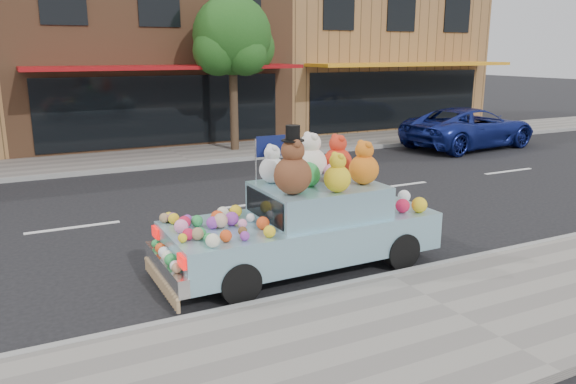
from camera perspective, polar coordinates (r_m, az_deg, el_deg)
ground at (r=12.91m, az=-3.12°, el=-1.22°), size 120.00×120.00×0.00m
near_sidewalk at (r=7.75m, az=17.01°, el=-12.16°), size 60.00×3.00×0.12m
far_sidewalk at (r=18.90m, az=-11.08°, el=3.64°), size 60.00×3.00×0.12m
near_kerb at (r=8.78m, az=10.24°, el=-8.52°), size 60.00×0.12×0.13m
far_kerb at (r=17.48m, az=-9.73°, el=2.88°), size 60.00×0.12×0.13m
storefront_mid at (r=23.92m, az=-15.20°, el=14.20°), size 10.00×9.80×7.30m
storefront_right at (r=27.77m, az=6.09°, el=14.52°), size 10.00×9.80×7.30m
street_tree at (r=19.29m, az=-5.65°, el=14.89°), size 3.00×2.70×5.22m
car_blue at (r=21.42m, az=17.98°, el=6.23°), size 5.46×2.95×1.45m
art_car at (r=8.95m, az=1.65°, el=-2.79°), size 4.50×1.81×2.37m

